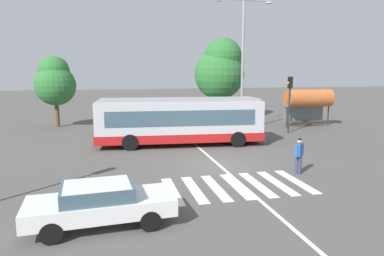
{
  "coord_description": "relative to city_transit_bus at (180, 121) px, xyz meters",
  "views": [
    {
      "loc": [
        -5.2,
        -16.44,
        4.78
      ],
      "look_at": [
        -0.36,
        4.35,
        1.3
      ],
      "focal_mm": 32.51,
      "sensor_mm": 36.0,
      "label": 1
    }
  ],
  "objects": [
    {
      "name": "ground_plane",
      "position": [
        0.89,
        -5.58,
        -1.59
      ],
      "size": [
        160.0,
        160.0,
        0.0
      ],
      "primitive_type": "plane",
      "color": "#514F4C"
    },
    {
      "name": "city_transit_bus",
      "position": [
        0.0,
        0.0,
        0.0
      ],
      "size": [
        10.99,
        3.45,
        3.06
      ],
      "color": "black",
      "rests_on": "ground_plane"
    },
    {
      "name": "pedestrian_crossing_street",
      "position": [
        4.19,
        -7.67,
        -0.62
      ],
      "size": [
        0.5,
        0.44,
        1.72
      ],
      "color": "#333856",
      "rests_on": "ground_plane"
    },
    {
      "name": "foreground_sedan",
      "position": [
        -4.77,
        -11.35,
        -0.82
      ],
      "size": [
        4.61,
        2.12,
        1.35
      ],
      "color": "black",
      "rests_on": "ground_plane"
    },
    {
      "name": "parked_car_silver",
      "position": [
        -4.16,
        9.47,
        -0.82
      ],
      "size": [
        1.98,
        4.56,
        1.35
      ],
      "color": "black",
      "rests_on": "ground_plane"
    },
    {
      "name": "parked_car_champagne",
      "position": [
        -1.47,
        10.08,
        -0.82
      ],
      "size": [
        1.95,
        4.54,
        1.35
      ],
      "color": "black",
      "rests_on": "ground_plane"
    },
    {
      "name": "parked_car_teal",
      "position": [
        1.27,
        10.15,
        -0.82
      ],
      "size": [
        1.89,
        4.51,
        1.35
      ],
      "color": "black",
      "rests_on": "ground_plane"
    },
    {
      "name": "parked_car_white",
      "position": [
        3.95,
        9.49,
        -0.82
      ],
      "size": [
        1.93,
        4.53,
        1.35
      ],
      "color": "black",
      "rests_on": "ground_plane"
    },
    {
      "name": "traffic_light_far_corner",
      "position": [
        9.18,
        2.53,
        1.38
      ],
      "size": [
        0.33,
        0.32,
        4.39
      ],
      "color": "#28282B",
      "rests_on": "ground_plane"
    },
    {
      "name": "bus_stop_shelter",
      "position": [
        12.49,
        5.21,
        0.83
      ],
      "size": [
        4.15,
        1.54,
        3.25
      ],
      "color": "#28282B",
      "rests_on": "ground_plane"
    },
    {
      "name": "twin_arm_street_lamp",
      "position": [
        5.99,
        4.45,
        4.72
      ],
      "size": [
        4.81,
        0.32,
        10.41
      ],
      "color": "#939399",
      "rests_on": "ground_plane"
    },
    {
      "name": "background_tree_left",
      "position": [
        -8.97,
        9.96,
        2.35
      ],
      "size": [
        3.45,
        3.45,
        6.09
      ],
      "color": "brown",
      "rests_on": "ground_plane"
    },
    {
      "name": "background_tree_right",
      "position": [
        6.37,
        11.43,
        3.4
      ],
      "size": [
        4.96,
        4.96,
        8.07
      ],
      "color": "brown",
      "rests_on": "ground_plane"
    },
    {
      "name": "crosswalk_painted_stripes",
      "position": [
        0.72,
        -8.73,
        -1.58
      ],
      "size": [
        5.99,
        3.38,
        0.01
      ],
      "color": "silver",
      "rests_on": "ground_plane"
    },
    {
      "name": "lane_center_line",
      "position": [
        0.99,
        -3.58,
        -1.58
      ],
      "size": [
        0.16,
        24.0,
        0.01
      ],
      "primitive_type": "cube",
      "color": "silver",
      "rests_on": "ground_plane"
    }
  ]
}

